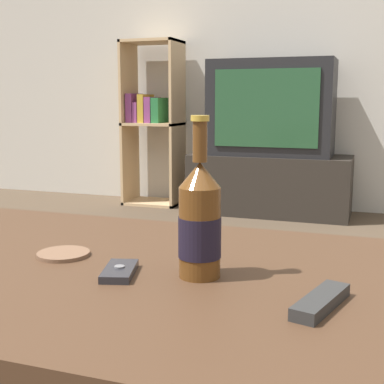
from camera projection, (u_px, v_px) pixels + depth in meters
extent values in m
cube|color=beige|center=(321.00, 24.00, 3.69)|extent=(8.00, 0.05, 2.60)
cube|color=#422B1C|center=(136.00, 278.00, 1.02)|extent=(1.25, 0.78, 0.04)
cylinder|color=#382417|center=(9.00, 299.00, 1.55)|extent=(0.07, 0.07, 0.43)
cube|color=#28231E|center=(269.00, 184.00, 3.70)|extent=(1.09, 0.42, 0.41)
cube|color=black|center=(271.00, 108.00, 3.61)|extent=(0.83, 0.37, 0.64)
cube|color=#234C2D|center=(266.00, 108.00, 3.43)|extent=(0.68, 0.01, 0.50)
cube|color=tan|center=(129.00, 124.00, 4.06)|extent=(0.02, 0.30, 1.21)
cube|color=tan|center=(178.00, 124.00, 3.93)|extent=(0.02, 0.30, 1.21)
cube|color=tan|center=(154.00, 202.00, 4.09)|extent=(0.41, 0.30, 0.02)
cube|color=tan|center=(153.00, 124.00, 3.99)|extent=(0.41, 0.30, 0.02)
cube|color=tan|center=(152.00, 42.00, 3.89)|extent=(0.41, 0.30, 0.02)
cube|color=#7F3875|center=(134.00, 108.00, 4.02)|extent=(0.05, 0.21, 0.21)
cube|color=#7F3875|center=(140.00, 112.00, 4.01)|extent=(0.03, 0.21, 0.15)
cube|color=#B7932D|center=(146.00, 108.00, 3.99)|extent=(0.05, 0.21, 0.21)
cube|color=#7F3875|center=(152.00, 110.00, 3.98)|extent=(0.05, 0.21, 0.19)
cube|color=#236B38|center=(160.00, 110.00, 3.96)|extent=(0.06, 0.21, 0.18)
cylinder|color=#563314|center=(200.00, 233.00, 0.96)|extent=(0.08, 0.08, 0.16)
cylinder|color=black|center=(200.00, 237.00, 0.96)|extent=(0.08, 0.08, 0.07)
cone|color=#563314|center=(200.00, 175.00, 0.94)|extent=(0.08, 0.08, 0.05)
cylinder|color=#563314|center=(200.00, 142.00, 0.93)|extent=(0.03, 0.03, 0.07)
cylinder|color=#B79333|center=(200.00, 118.00, 0.92)|extent=(0.03, 0.03, 0.01)
cube|color=#232328|center=(119.00, 271.00, 0.98)|extent=(0.08, 0.12, 0.01)
cylinder|color=slate|center=(119.00, 267.00, 0.98)|extent=(0.02, 0.02, 0.00)
cube|color=#282828|center=(321.00, 301.00, 0.82)|extent=(0.08, 0.16, 0.02)
cylinder|color=brown|center=(63.00, 254.00, 1.10)|extent=(0.11, 0.11, 0.01)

